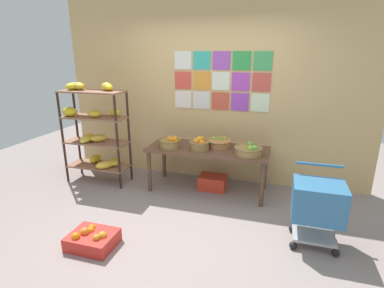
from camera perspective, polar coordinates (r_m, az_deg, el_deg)
The scene contains 11 objects.
ground at distance 3.63m, azimuth -2.84°, elevation -15.83°, with size 9.19×9.19×0.00m, color gray.
back_wall_with_art at distance 4.65m, azimuth 3.71°, elevation 10.26°, with size 4.79×0.07×2.85m.
banana_shelf_unit at distance 4.81m, azimuth -18.12°, elevation 3.24°, with size 0.98×0.50×1.56m.
display_table at distance 4.33m, azimuth 3.09°, elevation -1.65°, with size 1.74×0.70×0.66m.
fruit_basket_back_right at distance 4.05m, azimuth 10.82°, elevation -1.11°, with size 0.38×0.38×0.16m.
fruit_basket_centre at distance 4.37m, azimuth 5.16°, elevation 0.30°, with size 0.37×0.37×0.13m.
fruit_basket_left at distance 4.30m, azimuth -4.15°, elevation 0.32°, with size 0.31×0.31×0.18m.
fruit_basket_right at distance 4.20m, azimuth 1.46°, elevation 0.01°, with size 0.29×0.29×0.20m.
produce_crate_under_table at distance 4.54m, azimuth 3.97°, elevation -7.33°, with size 0.40×0.29×0.21m, color red.
orange_crate_foreground at distance 3.47m, azimuth -18.54°, elevation -16.85°, with size 0.48×0.38×0.21m.
shopping_cart at distance 3.40m, azimuth 22.93°, elevation -10.41°, with size 0.51×0.47×0.83m.
Camera 1 is at (1.04, -2.87, 1.97)m, focal length 27.87 mm.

